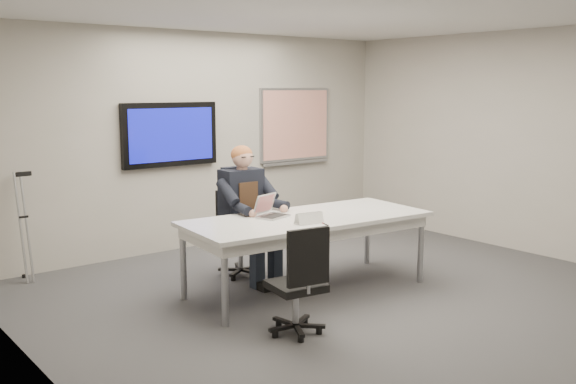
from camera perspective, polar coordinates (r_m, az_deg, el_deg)
floor at (r=6.46m, az=6.79°, el=-9.63°), size 6.00×6.00×0.02m
ceiling at (r=6.15m, az=7.31°, el=15.87°), size 6.00×6.00×0.02m
wall_back at (r=8.51m, az=-7.60°, el=4.59°), size 6.00×0.02×2.80m
wall_left at (r=4.53m, az=-20.52°, el=-0.05°), size 0.02×6.00×2.80m
wall_right at (r=8.55m, az=21.28°, el=4.06°), size 0.02×6.00×2.80m
conference_table at (r=6.58m, az=1.70°, el=-2.96°), size 2.63×1.30×0.78m
tv_display at (r=8.21m, az=-10.42°, el=5.05°), size 1.30×0.09×0.80m
whiteboard at (r=9.37m, az=0.65°, el=5.90°), size 1.25×0.08×1.10m
office_chair_far at (r=7.23m, az=-4.39°, el=-5.06°), size 0.50×0.50×0.95m
office_chair_near at (r=5.51m, az=0.92°, el=-9.66°), size 0.52×0.52×0.96m
seated_person at (r=6.95m, az=-3.25°, el=-3.14°), size 0.46×0.79×1.47m
crutch at (r=7.48m, az=-22.45°, el=-2.71°), size 0.36×0.58×1.28m
laptop at (r=6.56m, az=-1.65°, el=-1.69°), size 0.37×0.38×0.22m
name_tent at (r=6.22m, az=1.88°, el=-2.31°), size 0.29×0.12×0.11m
pen at (r=6.18m, az=3.34°, el=-2.87°), size 0.04×0.13×0.01m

